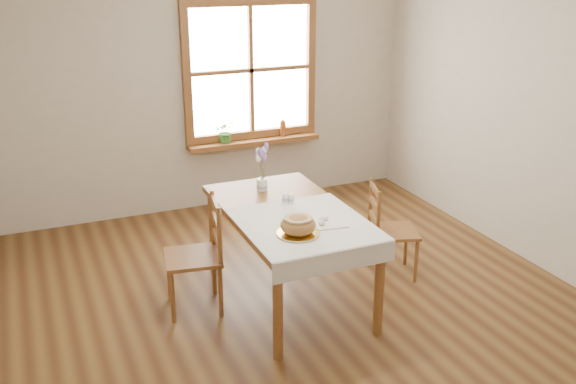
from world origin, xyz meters
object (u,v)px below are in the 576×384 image
object	(u,v)px
dining_table	(288,221)
chair_left	(193,256)
bread_plate	(298,234)
chair_right	(393,230)
flower_vase	(262,185)

from	to	relation	value
dining_table	chair_left	xyz separation A→B (m)	(-0.73, 0.13, -0.22)
chair_left	bread_plate	size ratio (longest dim) A/B	3.07
chair_left	chair_right	size ratio (longest dim) A/B	1.09
dining_table	chair_right	size ratio (longest dim) A/B	1.94
flower_vase	dining_table	bearing A→B (deg)	-86.44
dining_table	chair_right	xyz separation A→B (m)	(0.97, 0.01, -0.25)
dining_table	flower_vase	distance (m)	0.50
chair_left	bread_plate	world-z (taller)	chair_left
bread_plate	flower_vase	xyz separation A→B (m)	(0.09, 0.94, 0.03)
chair_left	flower_vase	xyz separation A→B (m)	(0.70, 0.35, 0.35)
dining_table	chair_left	size ratio (longest dim) A/B	1.79
chair_left	chair_right	bearing A→B (deg)	95.24
chair_right	chair_left	bearing A→B (deg)	104.45
chair_right	flower_vase	size ratio (longest dim) A/B	8.32
dining_table	chair_left	bearing A→B (deg)	169.99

